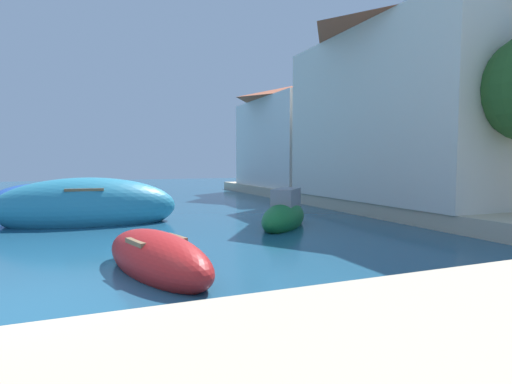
{
  "coord_description": "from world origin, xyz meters",
  "views": [
    {
      "loc": [
        0.76,
        -6.24,
        1.97
      ],
      "look_at": [
        6.88,
        8.54,
        0.79
      ],
      "focal_mm": 29.43,
      "sensor_mm": 36.0,
      "label": 1
    }
  ],
  "objects_px": {
    "moored_boat_0": "(29,199)",
    "moored_boat_5": "(157,258)",
    "moored_boat_4": "(284,215)",
    "waterfront_building_main": "(418,103)",
    "moored_boat_2": "(87,207)",
    "waterfront_building_annex": "(302,134)"
  },
  "relations": [
    {
      "from": "moored_boat_0",
      "to": "moored_boat_2",
      "type": "relative_size",
      "value": 0.8
    },
    {
      "from": "moored_boat_2",
      "to": "moored_boat_4",
      "type": "xyz_separation_m",
      "value": [
        5.49,
        -2.85,
        -0.18
      ]
    },
    {
      "from": "moored_boat_5",
      "to": "waterfront_building_annex",
      "type": "distance_m",
      "value": 18.96
    },
    {
      "from": "moored_boat_4",
      "to": "moored_boat_5",
      "type": "distance_m",
      "value": 5.94
    },
    {
      "from": "moored_boat_4",
      "to": "waterfront_building_annex",
      "type": "xyz_separation_m",
      "value": [
        6.65,
        11.08,
        3.24
      ]
    },
    {
      "from": "moored_boat_5",
      "to": "waterfront_building_main",
      "type": "distance_m",
      "value": 13.06
    },
    {
      "from": "moored_boat_0",
      "to": "moored_boat_5",
      "type": "relative_size",
      "value": 1.25
    },
    {
      "from": "moored_boat_0",
      "to": "moored_boat_4",
      "type": "height_order",
      "value": "moored_boat_4"
    },
    {
      "from": "moored_boat_2",
      "to": "moored_boat_5",
      "type": "height_order",
      "value": "moored_boat_2"
    },
    {
      "from": "moored_boat_0",
      "to": "waterfront_building_main",
      "type": "distance_m",
      "value": 16.63
    },
    {
      "from": "moored_boat_4",
      "to": "waterfront_building_main",
      "type": "bearing_deg",
      "value": 144.49
    },
    {
      "from": "moored_boat_2",
      "to": "waterfront_building_annex",
      "type": "relative_size",
      "value": 0.68
    },
    {
      "from": "waterfront_building_main",
      "to": "waterfront_building_annex",
      "type": "height_order",
      "value": "waterfront_building_main"
    },
    {
      "from": "moored_boat_2",
      "to": "waterfront_building_annex",
      "type": "xyz_separation_m",
      "value": [
        12.14,
        8.23,
        3.06
      ]
    },
    {
      "from": "moored_boat_5",
      "to": "waterfront_building_annex",
      "type": "bearing_deg",
      "value": -51.74
    },
    {
      "from": "moored_boat_2",
      "to": "moored_boat_4",
      "type": "height_order",
      "value": "moored_boat_2"
    },
    {
      "from": "moored_boat_0",
      "to": "moored_boat_5",
      "type": "distance_m",
      "value": 13.41
    },
    {
      "from": "moored_boat_0",
      "to": "moored_boat_4",
      "type": "distance_m",
      "value": 11.91
    },
    {
      "from": "waterfront_building_annex",
      "to": "waterfront_building_main",
      "type": "bearing_deg",
      "value": -90.0
    },
    {
      "from": "moored_boat_0",
      "to": "moored_boat_5",
      "type": "height_order",
      "value": "moored_boat_0"
    },
    {
      "from": "moored_boat_2",
      "to": "moored_boat_4",
      "type": "bearing_deg",
      "value": 157.87
    },
    {
      "from": "moored_boat_4",
      "to": "waterfront_building_main",
      "type": "xyz_separation_m",
      "value": [
        6.65,
        1.68,
        3.92
      ]
    }
  ]
}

